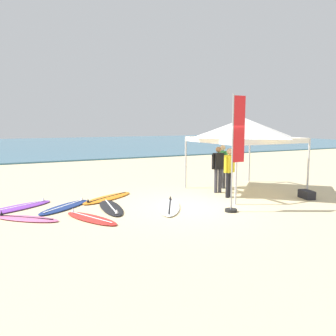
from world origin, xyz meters
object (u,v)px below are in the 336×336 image
object	(u,v)px
surfboard_red	(91,218)
gear_bag_near_tent	(307,194)
banner_flag	(235,158)
surfboard_navy	(65,207)
canopy_tent	(245,128)
person_green	(222,163)
surfboard_purple	(15,208)
surfboard_white	(170,207)
person_black	(218,166)
surfboard_pink	(26,218)
person_yellow	(229,169)
surfboard_black	(111,207)
surfboard_orange	(108,198)

from	to	relation	value
surfboard_red	gear_bag_near_tent	world-z (taller)	gear_bag_near_tent
banner_flag	surfboard_navy	bearing A→B (deg)	148.60
canopy_tent	person_green	size ratio (longest dim) A/B	1.94
person_green	surfboard_purple	bearing A→B (deg)	-179.88
surfboard_white	person_black	xyz separation A→B (m)	(2.69, 1.33, 0.95)
surfboard_pink	surfboard_white	bearing A→B (deg)	-8.34
banner_flag	surfboard_white	bearing A→B (deg)	141.66
surfboard_pink	person_black	size ratio (longest dim) A/B	1.04
person_yellow	surfboard_white	bearing A→B (deg)	-169.69
surfboard_pink	surfboard_purple	bearing A→B (deg)	97.69
surfboard_black	person_black	distance (m)	4.45
surfboard_orange	banner_flag	bearing A→B (deg)	-49.75
person_black	surfboard_navy	bearing A→B (deg)	178.54
surfboard_orange	person_black	size ratio (longest dim) A/B	1.34
surfboard_orange	banner_flag	distance (m)	4.62
surfboard_pink	surfboard_black	distance (m)	2.42
canopy_tent	surfboard_pink	xyz separation A→B (m)	(-7.72, -0.50, -2.35)
surfboard_navy	banner_flag	xyz separation A→B (m)	(4.37, -2.67, 1.54)
surfboard_black	gear_bag_near_tent	distance (m)	6.65
surfboard_pink	surfboard_navy	bearing A→B (deg)	36.81
surfboard_red	surfboard_white	world-z (taller)	same
surfboard_red	surfboard_purple	xyz separation A→B (m)	(-1.75, 2.17, -0.00)
surfboard_white	person_black	world-z (taller)	person_black
surfboard_purple	banner_flag	bearing A→B (deg)	-29.09
person_yellow	banner_flag	xyz separation A→B (m)	(-1.04, -1.66, 0.59)
surfboard_black	surfboard_red	bearing A→B (deg)	-132.63
canopy_tent	surfboard_white	world-z (taller)	canopy_tent
person_black	person_yellow	distance (m)	0.88
surfboard_pink	banner_flag	xyz separation A→B (m)	(5.55, -1.79, 1.54)
canopy_tent	person_black	xyz separation A→B (m)	(-1.00, 0.24, -1.40)
surfboard_black	person_green	world-z (taller)	person_green
canopy_tent	surfboard_orange	bearing A→B (deg)	168.31
surfboard_red	person_black	world-z (taller)	person_black
surfboard_white	person_black	size ratio (longest dim) A/B	1.32
surfboard_purple	person_black	bearing A→B (deg)	-5.49
surfboard_purple	gear_bag_near_tent	distance (m)	9.50
surfboard_black	person_yellow	bearing A→B (deg)	-4.08
person_black	banner_flag	size ratio (longest dim) A/B	0.50
surfboard_orange	banner_flag	world-z (taller)	banner_flag
surfboard_orange	gear_bag_near_tent	bearing A→B (deg)	-26.33
person_green	gear_bag_near_tent	xyz separation A→B (m)	(1.45, -2.92, -0.85)
canopy_tent	surfboard_black	bearing A→B (deg)	-176.43
surfboard_navy	gear_bag_near_tent	bearing A→B (deg)	-17.19
surfboard_red	surfboard_black	bearing A→B (deg)	47.37
surfboard_orange	banner_flag	xyz separation A→B (m)	(2.81, -3.32, 1.54)
person_green	person_black	bearing A→B (deg)	-135.08
surfboard_navy	surfboard_orange	bearing A→B (deg)	22.75
surfboard_orange	surfboard_navy	bearing A→B (deg)	-157.25
person_green	surfboard_orange	bearing A→B (deg)	178.60
surfboard_black	surfboard_navy	bearing A→B (deg)	150.26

